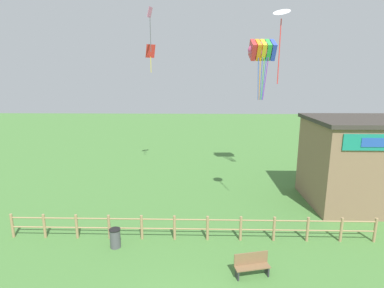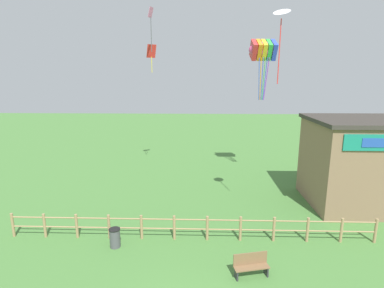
# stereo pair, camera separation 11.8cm
# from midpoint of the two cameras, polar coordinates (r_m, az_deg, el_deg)

# --- Properties ---
(wooden_fence) EXTENTS (18.44, 0.14, 1.28)m
(wooden_fence) POSITION_cam_midpoint_polar(r_m,az_deg,el_deg) (15.61, -0.42, -15.45)
(wooden_fence) COLOR #9E7F56
(wooden_fence) RESTS_ON ground_plane
(seaside_building) EXTENTS (7.99, 5.54, 5.58)m
(seaside_building) POSITION_cam_midpoint_polar(r_m,az_deg,el_deg) (22.18, 30.96, -2.92)
(seaside_building) COLOR #84664C
(seaside_building) RESTS_ON ground_plane
(park_bench_near_fence) EXTENTS (1.52, 0.71, 0.99)m
(park_bench_near_fence) POSITION_cam_midpoint_polar(r_m,az_deg,el_deg) (13.51, 11.05, -21.59)
(park_bench_near_fence) COLOR brown
(park_bench_near_fence) RESTS_ON ground_plane
(trash_bin) EXTENTS (0.55, 0.55, 0.94)m
(trash_bin) POSITION_cam_midpoint_polar(r_m,az_deg,el_deg) (15.57, -14.64, -16.95)
(trash_bin) COLOR #4C4C51
(trash_bin) RESTS_ON ground_plane
(kite_rainbow_parafoil) EXTENTS (2.27, 1.74, 4.55)m
(kite_rainbow_parafoil) POSITION_cam_midpoint_polar(r_m,az_deg,el_deg) (24.16, 13.11, 17.00)
(kite_rainbow_parafoil) COLOR #E54C8C
(kite_pink_diamond) EXTENTS (0.39, 0.57, 3.14)m
(kite_pink_diamond) POSITION_cam_midpoint_polar(r_m,az_deg,el_deg) (23.95, -8.14, 21.99)
(kite_pink_diamond) COLOR pink
(kite_red_diamond) EXTENTS (0.83, 0.70, 2.21)m
(kite_red_diamond) POSITION_cam_midpoint_polar(r_m,az_deg,el_deg) (25.64, -8.04, 16.73)
(kite_red_diamond) COLOR red
(kite_white_delta) EXTENTS (1.05, 1.02, 3.51)m
(kite_white_delta) POSITION_cam_midpoint_polar(r_m,az_deg,el_deg) (15.60, 16.43, 22.04)
(kite_white_delta) COLOR white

